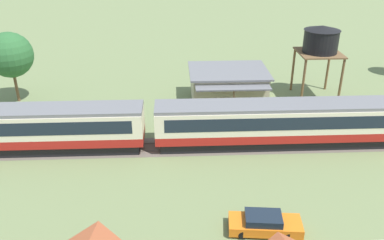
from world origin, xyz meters
name	(u,v)px	position (x,y,z in m)	size (l,w,h in m)	color
passenger_train	(276,122)	(-11.70, 0.17, 2.30)	(66.36, 3.24, 4.14)	#AD1E19
railway_track	(212,146)	(-17.49, 0.17, 0.01)	(123.12, 3.60, 0.04)	#665B51
station_building	(228,85)	(-14.70, 10.70, 1.91)	(8.86, 8.29, 3.76)	#BCB293
water_tower	(321,41)	(-4.24, 11.71, 6.67)	(4.79, 4.79, 8.42)	brown
parked_car_orange	(265,223)	(-15.06, -11.57, 0.62)	(4.97, 2.38, 1.32)	orange
yard_tree_0	(10,55)	(-38.91, 11.87, 5.49)	(5.03, 5.03, 8.02)	brown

